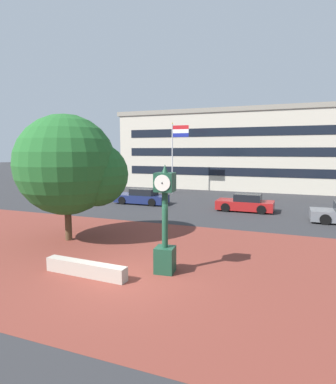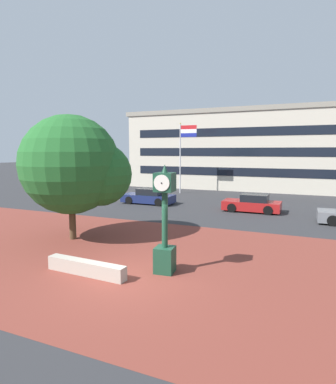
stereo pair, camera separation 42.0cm
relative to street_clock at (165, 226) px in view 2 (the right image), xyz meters
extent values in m
plane|color=#2D2D30|center=(-0.94, -1.08, -1.71)|extent=(200.00, 200.00, 0.00)
cube|color=brown|center=(-0.94, 1.08, -1.70)|extent=(44.00, 12.32, 0.01)
cube|color=#ADA393|center=(-2.47, -1.32, -1.46)|extent=(3.21, 0.53, 0.50)
cube|color=#19422D|center=(0.00, 0.00, -1.24)|extent=(0.74, 0.74, 0.94)
cylinder|color=#19422D|center=(0.00, 0.00, 0.23)|extent=(0.22, 0.22, 2.01)
cube|color=#19422D|center=(0.00, 0.00, 1.57)|extent=(0.73, 0.73, 0.66)
cylinder|color=silver|center=(-0.04, 0.34, 1.57)|extent=(0.56, 0.09, 0.56)
sphere|color=black|center=(-0.04, 0.36, 1.57)|extent=(0.05, 0.05, 0.05)
cylinder|color=silver|center=(0.04, -0.34, 1.57)|extent=(0.56, 0.09, 0.56)
sphere|color=black|center=(0.04, -0.36, 1.57)|extent=(0.05, 0.05, 0.05)
cone|color=#19422D|center=(0.00, 0.00, 2.04)|extent=(0.23, 0.23, 0.28)
cylinder|color=#4C3823|center=(-6.01, 2.26, -0.76)|extent=(0.32, 0.32, 1.89)
sphere|color=#236028|center=(-6.01, 2.26, 1.98)|extent=(4.80, 4.80, 4.80)
sphere|color=#236028|center=(-4.81, 2.98, 1.50)|extent=(3.12, 3.12, 3.12)
cylinder|color=black|center=(6.03, 10.51, -1.39)|extent=(0.64, 0.23, 0.64)
cylinder|color=black|center=(6.00, 12.18, -1.39)|extent=(0.64, 0.23, 0.64)
cube|color=maroon|center=(0.94, 13.30, -1.27)|extent=(4.04, 1.87, 0.64)
cube|color=black|center=(1.14, 13.30, -0.71)|extent=(1.86, 1.60, 0.56)
cylinder|color=black|center=(-0.31, 12.45, -1.39)|extent=(0.64, 0.22, 0.64)
cylinder|color=black|center=(-0.31, 14.18, -1.39)|extent=(0.64, 0.22, 0.64)
cylinder|color=black|center=(2.18, 12.43, -1.39)|extent=(0.64, 0.22, 0.64)
cylinder|color=black|center=(2.19, 14.16, -1.39)|extent=(0.64, 0.22, 0.64)
cube|color=navy|center=(-7.53, 13.50, -1.27)|extent=(4.32, 1.83, 0.64)
cube|color=black|center=(-7.32, 13.50, -0.71)|extent=(1.99, 1.56, 0.56)
cylinder|color=black|center=(-8.87, 12.65, -1.39)|extent=(0.64, 0.22, 0.64)
cylinder|color=black|center=(-8.87, 14.33, -1.39)|extent=(0.64, 0.22, 0.64)
cylinder|color=black|center=(-6.19, 12.66, -1.39)|extent=(0.64, 0.22, 0.64)
cylinder|color=black|center=(-6.20, 14.35, -1.39)|extent=(0.64, 0.22, 0.64)
cylinder|color=silver|center=(-7.57, 20.84, 1.82)|extent=(0.12, 0.12, 7.06)
sphere|color=gold|center=(-7.57, 20.84, 5.41)|extent=(0.14, 0.14, 0.14)
cube|color=red|center=(-6.67, 20.84, 5.01)|extent=(1.68, 0.02, 0.39)
cube|color=white|center=(-6.67, 20.84, 4.62)|extent=(1.68, 0.02, 0.39)
cube|color=navy|center=(-6.67, 20.84, 4.24)|extent=(1.68, 0.02, 0.39)
cube|color=beige|center=(-0.30, 30.46, 2.54)|extent=(30.85, 11.86, 8.49)
cube|color=gray|center=(-0.30, 30.46, 7.04)|extent=(31.47, 12.10, 0.50)
cube|color=black|center=(-0.30, 24.51, 0.42)|extent=(27.76, 0.04, 0.90)
cube|color=black|center=(-0.30, 24.51, 2.54)|extent=(27.76, 0.04, 0.90)
cube|color=black|center=(-0.30, 24.51, 4.66)|extent=(27.76, 0.04, 0.90)
camera|label=1|loc=(4.19, -10.41, 2.64)|focal=30.28mm
camera|label=2|loc=(4.58, -10.25, 2.64)|focal=30.28mm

